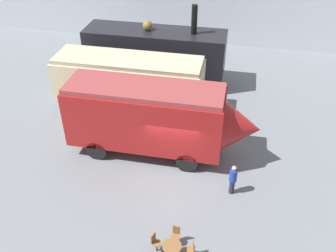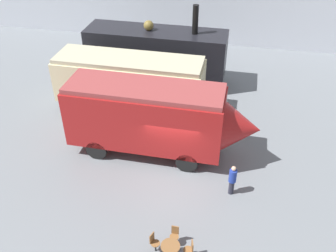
% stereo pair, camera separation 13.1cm
% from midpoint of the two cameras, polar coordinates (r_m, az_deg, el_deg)
% --- Properties ---
extents(ground_plane, '(80.00, 80.00, 0.00)m').
position_cam_midpoint_polar(ground_plane, '(18.56, 0.98, -5.96)').
color(ground_plane, slate).
extents(steam_locomotive, '(9.08, 2.48, 5.29)m').
position_cam_midpoint_polar(steam_locomotive, '(24.95, -1.65, 11.31)').
color(steam_locomotive, black).
rests_on(steam_locomotive, ground_plane).
extents(passenger_coach_vintage, '(8.51, 2.57, 3.29)m').
position_cam_midpoint_polar(passenger_coach_vintage, '(21.87, -5.69, 7.14)').
color(passenger_coach_vintage, beige).
rests_on(passenger_coach_vintage, ground_plane).
extents(streamlined_locomotive, '(9.28, 2.47, 3.78)m').
position_cam_midpoint_polar(streamlined_locomotive, '(18.04, -1.27, 1.45)').
color(streamlined_locomotive, maroon).
rests_on(streamlined_locomotive, ground_plane).
extents(cafe_table_mid, '(0.72, 0.72, 0.75)m').
position_cam_midpoint_polar(cafe_table_mid, '(14.54, 0.63, -18.25)').
color(cafe_table_mid, black).
rests_on(cafe_table_mid, ground_plane).
extents(cafe_chair_5, '(0.39, 0.37, 0.87)m').
position_cam_midpoint_polar(cafe_chair_5, '(14.63, 3.64, -18.13)').
color(cafe_chair_5, black).
rests_on(cafe_chair_5, ground_plane).
extents(cafe_chair_6, '(0.36, 0.36, 0.87)m').
position_cam_midpoint_polar(cafe_chair_6, '(15.01, 1.29, -16.15)').
color(cafe_chair_6, black).
rests_on(cafe_chair_6, ground_plane).
extents(cafe_chair_7, '(0.39, 0.37, 0.87)m').
position_cam_midpoint_polar(cafe_chair_7, '(14.81, -1.92, -17.14)').
color(cafe_chair_7, black).
rests_on(cafe_chair_7, ground_plane).
extents(visitor_person, '(0.34, 0.34, 1.57)m').
position_cam_midpoint_polar(visitor_person, '(16.84, 10.00, -7.97)').
color(visitor_person, '#262633').
rests_on(visitor_person, ground_plane).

